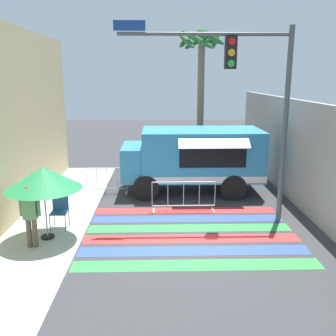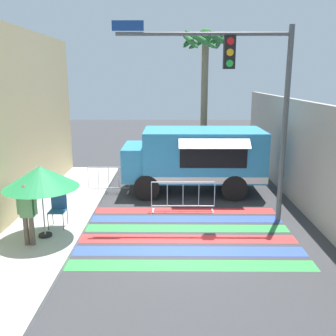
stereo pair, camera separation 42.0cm
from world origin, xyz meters
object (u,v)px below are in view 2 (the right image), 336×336
at_px(folding_chair, 58,207).
at_px(barricade_side, 109,180).
at_px(barricade_front, 183,197).
at_px(patio_umbrella, 41,177).
at_px(food_truck, 192,156).
at_px(traffic_signal_pole, 251,87).
at_px(vendor_person, 27,211).
at_px(palm_tree, 204,69).

xyz_separation_m(folding_chair, barricade_side, (0.87, 3.72, -0.22)).
distance_m(folding_chair, barricade_front, 4.06).
bearing_deg(patio_umbrella, food_truck, 47.03).
bearing_deg(traffic_signal_pole, food_truck, 116.03).
distance_m(patio_umbrella, folding_chair, 1.34).
relative_size(traffic_signal_pole, vendor_person, 3.63).
bearing_deg(patio_umbrella, traffic_signal_pole, 15.21).
bearing_deg(palm_tree, barricade_front, -101.13).
relative_size(barricade_front, palm_tree, 0.33).
bearing_deg(traffic_signal_pole, palm_tree, 97.65).
bearing_deg(vendor_person, food_truck, 64.25).
distance_m(traffic_signal_pole, vendor_person, 7.06).
xyz_separation_m(barricade_front, palm_tree, (1.07, 5.44, 4.25)).
relative_size(food_truck, patio_umbrella, 2.65).
bearing_deg(vendor_person, folding_chair, 88.44).
relative_size(barricade_front, barricade_side, 1.32).
bearing_deg(palm_tree, patio_umbrella, -122.28).
distance_m(food_truck, patio_umbrella, 6.32).
distance_m(folding_chair, vendor_person, 1.38).
height_order(barricade_side, palm_tree, palm_tree).
xyz_separation_m(vendor_person, barricade_front, (4.09, 2.93, -0.55)).
bearing_deg(palm_tree, vendor_person, -121.64).
height_order(food_truck, folding_chair, food_truck).
xyz_separation_m(vendor_person, barricade_side, (1.26, 5.00, -0.57)).
bearing_deg(patio_umbrella, barricade_front, 31.64).
bearing_deg(barricade_front, vendor_person, -144.35).
height_order(patio_umbrella, palm_tree, palm_tree).
distance_m(patio_umbrella, barricade_front, 4.74).
bearing_deg(traffic_signal_pole, folding_chair, -171.50).
bearing_deg(folding_chair, food_truck, 52.64).
bearing_deg(barricade_front, barricade_side, 143.92).
height_order(folding_chair, vendor_person, vendor_person).
bearing_deg(palm_tree, barricade_side, -139.15).
bearing_deg(barricade_side, barricade_front, -36.08).
relative_size(patio_umbrella, vendor_person, 1.22).
bearing_deg(vendor_person, palm_tree, 73.79).
height_order(vendor_person, barricade_side, vendor_person).
bearing_deg(folding_chair, vendor_person, -97.62).
bearing_deg(barricade_front, food_truck, 79.21).
relative_size(traffic_signal_pole, patio_umbrella, 2.96).
xyz_separation_m(food_truck, vendor_person, (-4.52, -5.16, -0.38)).
xyz_separation_m(food_truck, folding_chair, (-4.13, -3.88, -0.72)).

